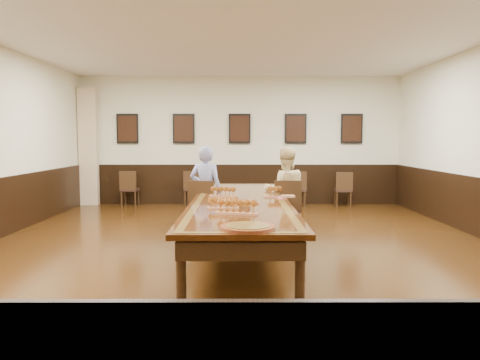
{
  "coord_description": "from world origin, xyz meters",
  "views": [
    {
      "loc": [
        -0.01,
        -6.78,
        1.64
      ],
      "look_at": [
        0.0,
        0.5,
        1.0
      ],
      "focal_mm": 35.0,
      "sensor_mm": 36.0,
      "label": 1
    }
  ],
  "objects_px": {
    "spare_chair_b": "(191,188)",
    "person_woman": "(285,191)",
    "spare_chair_d": "(343,189)",
    "person_man": "(206,190)",
    "chair_woman": "(286,208)",
    "chair_man": "(204,208)",
    "spare_chair_c": "(297,189)",
    "conference_table": "(240,209)",
    "carved_platter": "(248,227)",
    "spare_chair_a": "(130,188)"
  },
  "relations": [
    {
      "from": "spare_chair_b",
      "to": "person_woman",
      "type": "relative_size",
      "value": 0.57
    },
    {
      "from": "spare_chair_d",
      "to": "person_man",
      "type": "relative_size",
      "value": 0.56
    },
    {
      "from": "chair_woman",
      "to": "spare_chair_d",
      "type": "height_order",
      "value": "chair_woman"
    },
    {
      "from": "chair_man",
      "to": "spare_chair_c",
      "type": "xyz_separation_m",
      "value": [
        2.02,
        3.52,
        -0.05
      ]
    },
    {
      "from": "conference_table",
      "to": "person_woman",
      "type": "bearing_deg",
      "value": 56.27
    },
    {
      "from": "spare_chair_c",
      "to": "chair_woman",
      "type": "bearing_deg",
      "value": 79.83
    },
    {
      "from": "spare_chair_b",
      "to": "conference_table",
      "type": "height_order",
      "value": "spare_chair_b"
    },
    {
      "from": "spare_chair_d",
      "to": "conference_table",
      "type": "relative_size",
      "value": 0.17
    },
    {
      "from": "chair_woman",
      "to": "spare_chair_d",
      "type": "distance_m",
      "value": 3.89
    },
    {
      "from": "person_man",
      "to": "conference_table",
      "type": "height_order",
      "value": "person_man"
    },
    {
      "from": "carved_platter",
      "to": "chair_woman",
      "type": "bearing_deg",
      "value": 77.86
    },
    {
      "from": "spare_chair_a",
      "to": "person_woman",
      "type": "height_order",
      "value": "person_woman"
    },
    {
      "from": "chair_woman",
      "to": "conference_table",
      "type": "xyz_separation_m",
      "value": [
        -0.78,
        -1.06,
        0.13
      ]
    },
    {
      "from": "person_woman",
      "to": "carved_platter",
      "type": "height_order",
      "value": "person_woman"
    },
    {
      "from": "person_woman",
      "to": "carved_platter",
      "type": "bearing_deg",
      "value": 75.03
    },
    {
      "from": "person_man",
      "to": "conference_table",
      "type": "relative_size",
      "value": 0.31
    },
    {
      "from": "person_man",
      "to": "conference_table",
      "type": "distance_m",
      "value": 1.31
    },
    {
      "from": "spare_chair_d",
      "to": "chair_man",
      "type": "bearing_deg",
      "value": 52.11
    },
    {
      "from": "spare_chair_a",
      "to": "person_woman",
      "type": "bearing_deg",
      "value": 136.31
    },
    {
      "from": "chair_man",
      "to": "spare_chair_d",
      "type": "bearing_deg",
      "value": -120.32
    },
    {
      "from": "chair_woman",
      "to": "person_woman",
      "type": "bearing_deg",
      "value": -90.0
    },
    {
      "from": "chair_woman",
      "to": "carved_platter",
      "type": "distance_m",
      "value": 3.38
    },
    {
      "from": "chair_man",
      "to": "spare_chair_a",
      "type": "relative_size",
      "value": 1.1
    },
    {
      "from": "chair_man",
      "to": "spare_chair_b",
      "type": "distance_m",
      "value": 3.79
    },
    {
      "from": "spare_chair_a",
      "to": "person_man",
      "type": "xyz_separation_m",
      "value": [
        2.11,
        -3.46,
        0.33
      ]
    },
    {
      "from": "spare_chair_b",
      "to": "spare_chair_c",
      "type": "xyz_separation_m",
      "value": [
        2.62,
        -0.22,
        0.0
      ]
    },
    {
      "from": "conference_table",
      "to": "carved_platter",
      "type": "distance_m",
      "value": 2.24
    },
    {
      "from": "spare_chair_c",
      "to": "conference_table",
      "type": "xyz_separation_m",
      "value": [
        -1.41,
        -4.58,
        0.18
      ]
    },
    {
      "from": "spare_chair_c",
      "to": "carved_platter",
      "type": "bearing_deg",
      "value": 78.88
    },
    {
      "from": "chair_woman",
      "to": "conference_table",
      "type": "height_order",
      "value": "chair_woman"
    },
    {
      "from": "chair_man",
      "to": "spare_chair_b",
      "type": "height_order",
      "value": "chair_man"
    },
    {
      "from": "chair_man",
      "to": "conference_table",
      "type": "distance_m",
      "value": 1.23
    },
    {
      "from": "spare_chair_b",
      "to": "spare_chair_d",
      "type": "bearing_deg",
      "value": 167.06
    },
    {
      "from": "spare_chair_b",
      "to": "carved_platter",
      "type": "height_order",
      "value": "spare_chair_b"
    },
    {
      "from": "chair_man",
      "to": "conference_table",
      "type": "relative_size",
      "value": 0.19
    },
    {
      "from": "chair_man",
      "to": "person_woman",
      "type": "distance_m",
      "value": 1.41
    },
    {
      "from": "spare_chair_c",
      "to": "spare_chair_d",
      "type": "height_order",
      "value": "spare_chair_c"
    },
    {
      "from": "spare_chair_c",
      "to": "person_man",
      "type": "xyz_separation_m",
      "value": [
        -2.0,
        -3.42,
        0.33
      ]
    },
    {
      "from": "person_woman",
      "to": "conference_table",
      "type": "xyz_separation_m",
      "value": [
        -0.77,
        -1.16,
        -0.14
      ]
    },
    {
      "from": "spare_chair_a",
      "to": "person_man",
      "type": "bearing_deg",
      "value": 122.64
    },
    {
      "from": "chair_man",
      "to": "spare_chair_d",
      "type": "height_order",
      "value": "chair_man"
    },
    {
      "from": "spare_chair_b",
      "to": "person_man",
      "type": "distance_m",
      "value": 3.71
    },
    {
      "from": "chair_woman",
      "to": "spare_chair_c",
      "type": "xyz_separation_m",
      "value": [
        0.63,
        3.53,
        -0.05
      ]
    },
    {
      "from": "spare_chair_a",
      "to": "chair_man",
      "type": "bearing_deg",
      "value": 121.68
    },
    {
      "from": "spare_chair_c",
      "to": "conference_table",
      "type": "height_order",
      "value": "spare_chair_c"
    },
    {
      "from": "spare_chair_a",
      "to": "spare_chair_c",
      "type": "distance_m",
      "value": 4.11
    },
    {
      "from": "spare_chair_a",
      "to": "spare_chair_d",
      "type": "distance_m",
      "value": 5.22
    },
    {
      "from": "spare_chair_d",
      "to": "spare_chair_a",
      "type": "bearing_deg",
      "value": 3.11
    },
    {
      "from": "chair_woman",
      "to": "person_man",
      "type": "bearing_deg",
      "value": -7.59
    },
    {
      "from": "spare_chair_c",
      "to": "person_man",
      "type": "relative_size",
      "value": 0.56
    }
  ]
}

